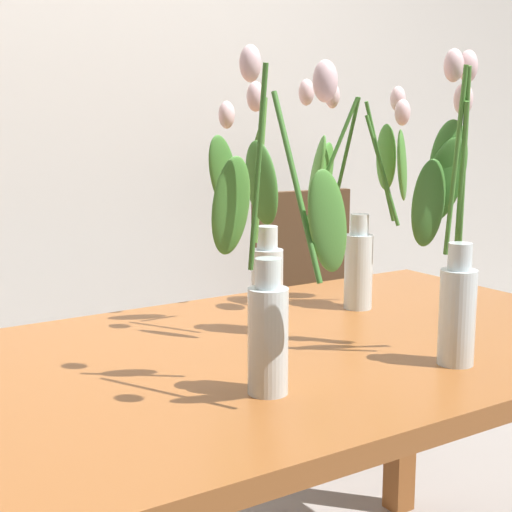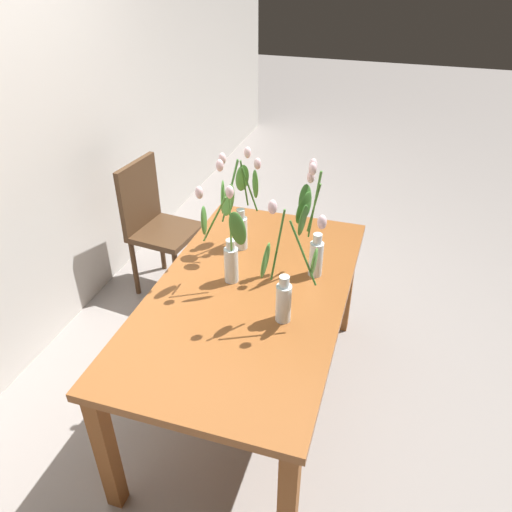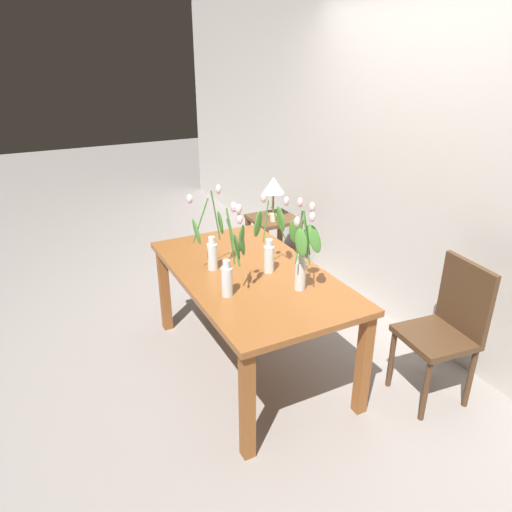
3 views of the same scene
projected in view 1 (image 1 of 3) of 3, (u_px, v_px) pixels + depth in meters
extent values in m
cube|color=beige|center=(40.00, 71.00, 2.58)|extent=(9.00, 0.10, 2.70)
cube|color=brown|center=(274.00, 358.00, 1.55)|extent=(1.60, 0.90, 0.04)
cube|color=brown|center=(402.00, 401.00, 2.33)|extent=(0.07, 0.07, 0.70)
cylinder|color=silver|center=(457.00, 317.00, 1.43)|extent=(0.07, 0.07, 0.18)
cylinder|color=silver|center=(460.00, 256.00, 1.41)|extent=(0.04, 0.04, 0.05)
cylinder|color=silver|center=(456.00, 333.00, 1.43)|extent=(0.06, 0.06, 0.11)
cylinder|color=#478433|center=(464.00, 162.00, 1.42)|extent=(0.06, 0.06, 0.34)
ellipsoid|color=silver|center=(468.00, 66.00, 1.42)|extent=(0.04, 0.04, 0.06)
ellipsoid|color=#427F33|center=(448.00, 164.00, 1.47)|extent=(0.09, 0.07, 0.18)
cylinder|color=#478433|center=(456.00, 163.00, 1.41)|extent=(0.02, 0.05, 0.35)
ellipsoid|color=silver|center=(454.00, 65.00, 1.39)|extent=(0.04, 0.04, 0.06)
ellipsoid|color=#427F33|center=(428.00, 203.00, 1.45)|extent=(0.08, 0.06, 0.17)
cylinder|color=#478433|center=(461.00, 178.00, 1.43)|extent=(0.06, 0.06, 0.28)
ellipsoid|color=silver|center=(463.00, 99.00, 1.44)|extent=(0.04, 0.04, 0.06)
ellipsoid|color=#427F33|center=(444.00, 180.00, 1.48)|extent=(0.09, 0.10, 0.18)
cylinder|color=silver|center=(267.00, 291.00, 1.65)|extent=(0.07, 0.07, 0.18)
cylinder|color=silver|center=(267.00, 238.00, 1.63)|extent=(0.04, 0.04, 0.05)
cylinder|color=silver|center=(267.00, 305.00, 1.65)|extent=(0.06, 0.06, 0.11)
cylinder|color=#56933D|center=(260.00, 171.00, 1.58)|extent=(0.04, 0.03, 0.30)
ellipsoid|color=silver|center=(255.00, 97.00, 1.53)|extent=(0.04, 0.04, 0.06)
ellipsoid|color=#427F33|center=(262.00, 183.00, 1.53)|extent=(0.06, 0.10, 0.18)
cylinder|color=#56933D|center=(245.00, 176.00, 1.66)|extent=(0.02, 0.12, 0.24)
ellipsoid|color=silver|center=(227.00, 115.00, 1.68)|extent=(0.04, 0.04, 0.06)
ellipsoid|color=#427F33|center=(223.00, 173.00, 1.67)|extent=(0.11, 0.04, 0.18)
cylinder|color=silver|center=(358.00, 272.00, 1.85)|extent=(0.07, 0.07, 0.18)
cylinder|color=silver|center=(360.00, 224.00, 1.83)|extent=(0.04, 0.04, 0.05)
cylinder|color=silver|center=(358.00, 284.00, 1.86)|extent=(0.06, 0.06, 0.11)
cylinder|color=#3D752D|center=(332.00, 161.00, 1.79)|extent=(0.11, 0.06, 0.29)
ellipsoid|color=silver|center=(306.00, 92.00, 1.76)|extent=(0.04, 0.04, 0.06)
ellipsoid|color=#4C8E38|center=(317.00, 172.00, 1.77)|extent=(0.06, 0.10, 0.18)
cylinder|color=#3D752D|center=(380.00, 163.00, 1.83)|extent=(0.10, 0.01, 0.29)
ellipsoid|color=silver|center=(398.00, 99.00, 1.83)|extent=(0.04, 0.04, 0.06)
ellipsoid|color=#4C8E38|center=(386.00, 158.00, 1.88)|extent=(0.05, 0.11, 0.18)
cylinder|color=#3D752D|center=(382.00, 171.00, 1.79)|extent=(0.06, 0.07, 0.26)
ellipsoid|color=silver|center=(403.00, 112.00, 1.76)|extent=(0.04, 0.04, 0.06)
ellipsoid|color=#4C8E38|center=(402.00, 165.00, 1.80)|extent=(0.09, 0.07, 0.18)
cylinder|color=#3D752D|center=(344.00, 161.00, 1.83)|extent=(0.03, 0.08, 0.30)
ellipsoid|color=silver|center=(332.00, 96.00, 1.83)|extent=(0.04, 0.04, 0.06)
ellipsoid|color=#4C8E38|center=(323.00, 177.00, 1.84)|extent=(0.12, 0.05, 0.18)
cylinder|color=silver|center=(268.00, 341.00, 1.28)|extent=(0.07, 0.07, 0.18)
cylinder|color=silver|center=(268.00, 273.00, 1.26)|extent=(0.04, 0.04, 0.05)
cylinder|color=silver|center=(268.00, 359.00, 1.28)|extent=(0.06, 0.06, 0.11)
cylinder|color=#3D752D|center=(297.00, 186.00, 1.17)|extent=(0.01, 0.13, 0.29)
ellipsoid|color=silver|center=(325.00, 81.00, 1.09)|extent=(0.04, 0.04, 0.06)
ellipsoid|color=#4C8E38|center=(328.00, 222.00, 1.16)|extent=(0.12, 0.04, 0.18)
cylinder|color=#3D752D|center=(258.00, 170.00, 1.25)|extent=(0.01, 0.06, 0.34)
ellipsoid|color=silver|center=(250.00, 63.00, 1.25)|extent=(0.04, 0.04, 0.06)
ellipsoid|color=#4C8E38|center=(231.00, 206.00, 1.29)|extent=(0.08, 0.05, 0.17)
cube|color=#4C331E|center=(326.00, 329.00, 2.76)|extent=(0.44, 0.44, 0.04)
cylinder|color=#4C331E|center=(391.00, 399.00, 2.72)|extent=(0.04, 0.04, 0.43)
cylinder|color=#4C331E|center=(308.00, 415.00, 2.57)|extent=(0.04, 0.04, 0.43)
cylinder|color=#4C331E|center=(339.00, 371.00, 3.02)|extent=(0.04, 0.04, 0.43)
cylinder|color=#4C331E|center=(262.00, 384.00, 2.87)|extent=(0.04, 0.04, 0.43)
cube|color=#4C331E|center=(301.00, 252.00, 2.87)|extent=(0.40, 0.08, 0.46)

